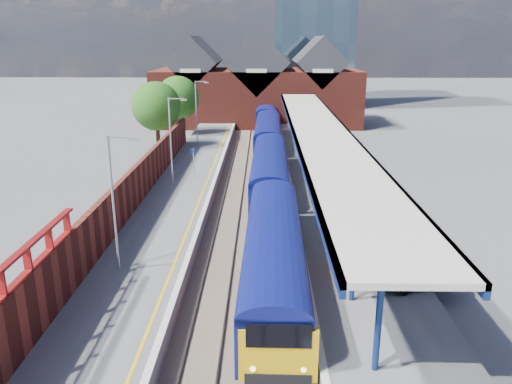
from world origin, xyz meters
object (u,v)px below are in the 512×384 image
platform_sign (194,158)px  parked_car_blue (368,203)px  lamp_post_d (197,108)px  parked_car_silver (404,255)px  train (269,148)px  parked_car_red (375,265)px  lamp_post_b (115,196)px  parked_car_dark (419,271)px  lamp_post_c (172,135)px

platform_sign → parked_car_blue: platform_sign is taller
lamp_post_d → parked_car_silver: size_ratio=1.64×
train → parked_car_blue: size_ratio=15.25×
lamp_post_d → train: bearing=-43.7°
platform_sign → parked_car_red: size_ratio=0.60×
platform_sign → lamp_post_b: bearing=-94.3°
parked_car_silver → parked_car_blue: (-0.08, 8.72, -0.10)m
parked_car_red → parked_car_blue: 10.11m
platform_sign → parked_car_dark: (13.50, -19.43, -1.02)m
train → lamp_post_c: (-7.86, -8.50, 2.87)m
lamp_post_c → parked_car_silver: (14.62, -15.59, -3.29)m
lamp_post_d → platform_sign: lamp_post_d is taller
lamp_post_c → parked_car_dark: (14.86, -17.43, -3.32)m
train → lamp_post_b: 25.89m
platform_sign → train: bearing=45.0°
train → parked_car_dark: bearing=-74.9°
parked_car_silver → parked_car_blue: bearing=2.3°
parked_car_silver → parked_car_dark: size_ratio=0.92×
lamp_post_b → parked_car_blue: size_ratio=1.62×
train → parked_car_silver: size_ratio=15.48×
lamp_post_d → parked_car_dark: (14.86, -33.43, -3.32)m
lamp_post_b → lamp_post_d: 32.00m
lamp_post_c → platform_sign: 3.34m
lamp_post_d → parked_car_red: (12.83, -32.84, -3.28)m
lamp_post_d → parked_car_blue: 27.31m
platform_sign → parked_car_silver: 22.04m
parked_car_red → parked_car_silver: 2.18m
lamp_post_b → parked_car_red: (12.83, -0.84, -3.28)m
train → parked_car_red: train is taller
lamp_post_b → lamp_post_c: 16.00m
platform_sign → parked_car_dark: platform_sign is taller
lamp_post_b → lamp_post_c: (0.00, 16.00, 0.00)m
lamp_post_b → platform_sign: lamp_post_b is taller
lamp_post_b → platform_sign: size_ratio=2.80×
parked_car_silver → platform_sign: bearing=38.8°
lamp_post_c → train: bearing=47.3°
lamp_post_d → parked_car_red: size_ratio=1.67×
train → parked_car_silver: bearing=-74.3°
parked_car_silver → parked_car_dark: bearing=-170.6°
lamp_post_d → parked_car_silver: (14.62, -31.59, -3.29)m
train → parked_car_dark: size_ratio=14.30×
lamp_post_b → parked_car_dark: bearing=-5.5°
train → parked_car_blue: bearing=-66.5°
lamp_post_d → platform_sign: bearing=-84.4°
lamp_post_d → platform_sign: size_ratio=2.80×
parked_car_red → parked_car_blue: (1.70, 9.97, -0.11)m
lamp_post_c → parked_car_dark: lamp_post_c is taller
lamp_post_b → parked_car_dark: lamp_post_b is taller
train → lamp_post_d: bearing=136.3°
parked_car_dark → parked_car_silver: bearing=-9.7°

